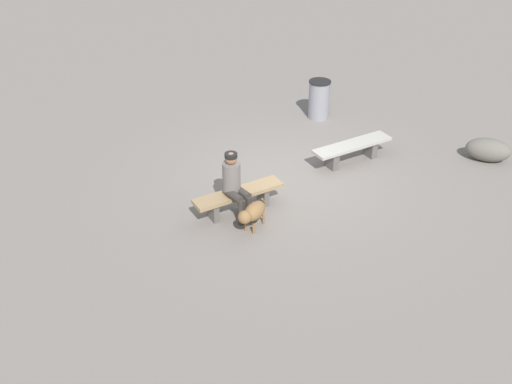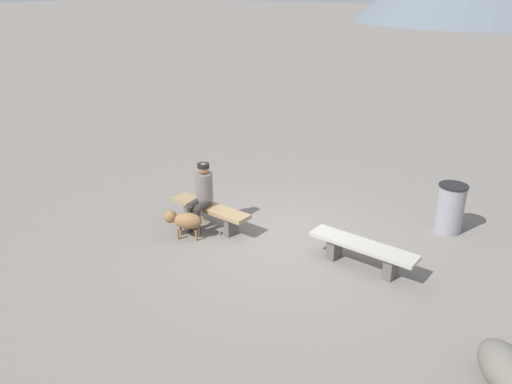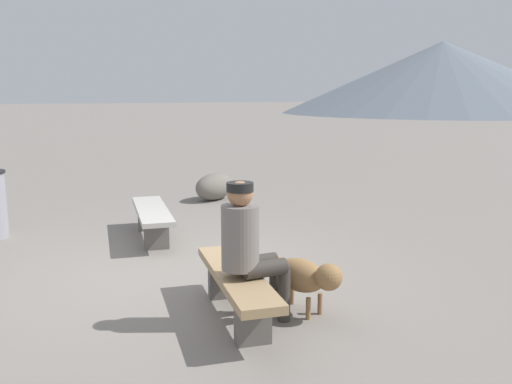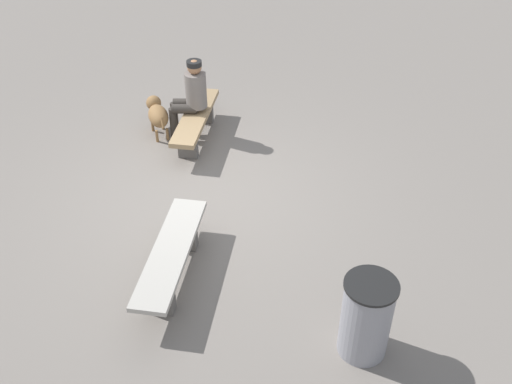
{
  "view_description": "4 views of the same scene",
  "coord_description": "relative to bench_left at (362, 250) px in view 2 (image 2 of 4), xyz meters",
  "views": [
    {
      "loc": [
        6.94,
        7.84,
        6.29
      ],
      "look_at": [
        1.34,
        0.61,
        0.53
      ],
      "focal_mm": 41.7,
      "sensor_mm": 36.0,
      "label": 1
    },
    {
      "loc": [
        -3.74,
        7.41,
        4.44
      ],
      "look_at": [
        1.04,
        -0.71,
        0.47
      ],
      "focal_mm": 35.17,
      "sensor_mm": 36.0,
      "label": 2
    },
    {
      "loc": [
        5.89,
        -1.47,
        2.02
      ],
      "look_at": [
        -1.11,
        1.6,
        0.64
      ],
      "focal_mm": 38.67,
      "sensor_mm": 36.0,
      "label": 3
    },
    {
      "loc": [
        -6.38,
        -0.89,
        4.98
      ],
      "look_at": [
        -0.7,
        -0.74,
        0.62
      ],
      "focal_mm": 40.68,
      "sensor_mm": 36.0,
      "label": 4
    }
  ],
  "objects": [
    {
      "name": "bench_left",
      "position": [
        0.0,
        0.0,
        0.0
      ],
      "size": [
        1.88,
        0.65,
        0.44
      ],
      "rotation": [
        0.0,
        0.0,
        -0.13
      ],
      "color": "#605B56",
      "rests_on": "ground"
    },
    {
      "name": "ground",
      "position": [
        1.56,
        -0.22,
        -0.34
      ],
      "size": [
        210.0,
        210.0,
        0.06
      ],
      "primitive_type": "cube",
      "color": "gray"
    },
    {
      "name": "seated_person",
      "position": [
        3.19,
        0.11,
        0.43
      ],
      "size": [
        0.34,
        0.61,
        1.29
      ],
      "rotation": [
        0.0,
        0.0,
        0.02
      ],
      "color": "slate",
      "rests_on": "ground"
    },
    {
      "name": "trash_bin",
      "position": [
        -0.98,
        -2.1,
        0.17
      ],
      "size": [
        0.54,
        0.54,
        0.95
      ],
      "color": "gray",
      "rests_on": "ground"
    },
    {
      "name": "boulder",
      "position": [
        -2.37,
        1.75,
        -0.06
      ],
      "size": [
        0.95,
        1.07,
        0.51
      ],
      "primitive_type": "ellipsoid",
      "rotation": [
        0.0,
        0.0,
        2.15
      ],
      "color": "#6B665B",
      "rests_on": "ground"
    },
    {
      "name": "dog",
      "position": [
        3.2,
        0.68,
        0.05
      ],
      "size": [
        0.78,
        0.48,
        0.54
      ],
      "rotation": [
        0.0,
        0.0,
        0.37
      ],
      "color": "olive",
      "rests_on": "ground"
    },
    {
      "name": "bench_right",
      "position": [
        3.06,
        0.05,
        0.02
      ],
      "size": [
        1.79,
        0.6,
        0.44
      ],
      "rotation": [
        0.0,
        0.0,
        -0.13
      ],
      "color": "#605B56",
      "rests_on": "ground"
    }
  ]
}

